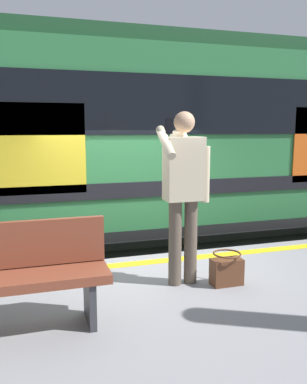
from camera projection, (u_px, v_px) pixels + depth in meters
ground_plane at (140, 316)px, 5.48m from camera, size 26.49×26.49×0.00m
safety_line at (146, 262)px, 5.06m from camera, size 17.31×0.16×0.01m
track_rail_near at (116, 271)px, 6.95m from camera, size 22.96×0.08×0.16m
track_rail_far at (102, 248)px, 8.30m from camera, size 22.96×0.08×0.16m
train_carriage at (169, 130)px, 7.59m from camera, size 13.59×2.75×3.89m
passenger at (184, 184)px, 4.23m from camera, size 0.57×0.55×1.85m
handbag at (227, 270)px, 4.33m from camera, size 0.34×0.31×0.36m
bench at (8, 274)px, 3.31m from camera, size 1.65×0.44×0.90m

